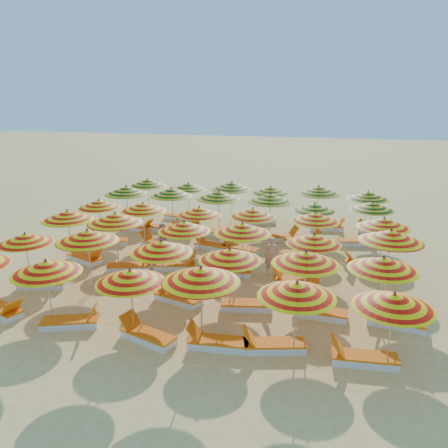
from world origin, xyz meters
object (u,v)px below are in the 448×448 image
at_px(umbrella_20, 199,211).
at_px(lounger_27, 358,242).
at_px(lounger_6, 44,284).
at_px(lounger_11, 85,258).
at_px(lounger_0, 2,310).
at_px(lounger_17, 157,243).
at_px(umbrella_9, 230,255).
at_px(umbrella_23, 384,223).
at_px(umbrella_28, 315,207).
at_px(lounger_5, 363,358).
at_px(lounger_2, 147,336).
at_px(beachgoer_b, 162,240).
at_px(lounger_16, 109,241).
at_px(lounger_23, 163,228).
at_px(umbrella_15, 243,228).
at_px(lounger_15, 295,281).
at_px(lounger_3, 217,343).
at_px(umbrella_25, 172,192).
at_px(umbrella_29, 372,206).
at_px(lounger_10, 395,322).
at_px(umbrella_1, 46,267).
at_px(umbrella_31, 189,186).
at_px(umbrella_3, 201,275).
at_px(lounger_13, 176,265).
at_px(umbrella_6, 25,239).
at_px(umbrella_22, 315,217).
at_px(umbrella_27, 270,198).
at_px(beachgoer_a, 272,256).
at_px(lounger_31, 375,231).
at_px(lounger_28, 180,217).
at_px(lounger_29, 259,221).
at_px(umbrella_34, 318,190).
at_px(lounger_7, 177,298).
at_px(umbrella_19, 143,207).
at_px(umbrella_18, 99,204).
at_px(umbrella_11, 383,264).
at_px(lounger_26, 302,240).
at_px(umbrella_21, 253,213).
at_px(umbrella_4, 297,290).
at_px(umbrella_30, 148,182).
at_px(lounger_24, 208,231).
at_px(lounger_30, 328,227).
at_px(umbrella_32, 232,186).
at_px(lounger_8, 248,305).
at_px(umbrella_26, 219,195).
at_px(umbrella_14, 184,226).
at_px(umbrella_16, 314,239).
at_px(umbrella_8, 161,247).
at_px(umbrella_17, 391,236).
at_px(umbrella_24, 127,190).

relative_size(umbrella_20, lounger_27, 1.23).
distance_m(lounger_6, lounger_11, 2.73).
relative_size(lounger_0, lounger_17, 1.00).
height_order(umbrella_9, umbrella_23, umbrella_23).
bearing_deg(umbrella_28, umbrella_9, -107.14).
bearing_deg(umbrella_28, lounger_5, -79.04).
height_order(lounger_2, beachgoer_b, beachgoer_b).
distance_m(lounger_16, lounger_23, 3.19).
bearing_deg(umbrella_15, lounger_15, -0.32).
bearing_deg(lounger_3, lounger_16, -49.71).
bearing_deg(lounger_0, umbrella_25, 98.79).
bearing_deg(lounger_0, umbrella_29, 60.72).
distance_m(umbrella_25, lounger_10, 12.93).
xyz_separation_m(umbrella_1, umbrella_23, (10.16, 7.37, 0.02)).
relative_size(umbrella_9, umbrella_31, 1.13).
relative_size(umbrella_3, lounger_13, 1.58).
bearing_deg(lounger_0, umbrella_6, 125.50).
distance_m(umbrella_22, lounger_16, 9.74).
relative_size(umbrella_27, beachgoer_a, 1.88).
distance_m(umbrella_23, lounger_31, 5.24).
xyz_separation_m(umbrella_15, lounger_28, (-5.24, 7.49, -1.90)).
xyz_separation_m(lounger_11, lounger_29, (6.22, 7.61, 0.00)).
distance_m(umbrella_6, lounger_3, 8.40).
relative_size(lounger_10, lounger_16, 0.99).
distance_m(umbrella_28, umbrella_34, 2.77).
relative_size(lounger_7, lounger_10, 1.01).
bearing_deg(umbrella_9, lounger_0, -162.82).
distance_m(umbrella_19, lounger_2, 8.47).
xyz_separation_m(umbrella_18, lounger_29, (6.87, 5.04, -1.75)).
bearing_deg(umbrella_1, umbrella_11, 15.47).
bearing_deg(lounger_26, lounger_16, -179.76).
height_order(lounger_27, lounger_31, same).
relative_size(umbrella_21, lounger_0, 1.36).
xyz_separation_m(umbrella_4, umbrella_30, (-9.67, 12.37, 0.07)).
bearing_deg(lounger_3, umbrella_23, -128.81).
relative_size(umbrella_27, lounger_28, 1.65).
bearing_deg(lounger_27, umbrella_30, 157.48).
distance_m(umbrella_1, lounger_16, 7.89).
bearing_deg(lounger_24, lounger_30, -146.77).
height_order(umbrella_32, lounger_8, umbrella_32).
distance_m(umbrella_9, umbrella_26, 8.14).
bearing_deg(umbrella_14, beachgoer_a, 10.89).
relative_size(umbrella_16, umbrella_25, 0.98).
bearing_deg(lounger_0, umbrella_16, 46.42).
bearing_deg(lounger_26, lounger_17, -176.88).
bearing_deg(lounger_26, lounger_28, 145.01).
bearing_deg(umbrella_8, umbrella_15, 47.53).
bearing_deg(umbrella_34, umbrella_17, -69.27).
distance_m(umbrella_8, umbrella_24, 9.02).
bearing_deg(lounger_8, lounger_31, 52.88).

